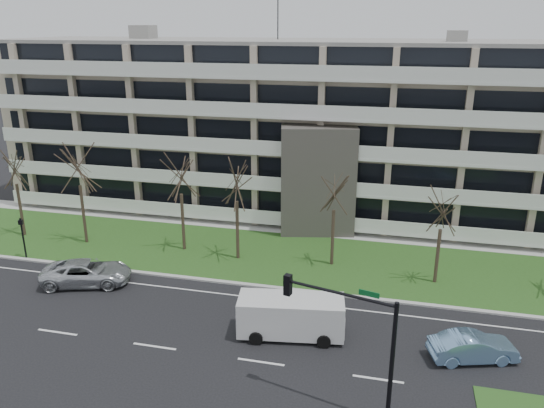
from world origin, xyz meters
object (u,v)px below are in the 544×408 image
(silver_pickup, at_px, (87,273))
(white_van, at_px, (292,314))
(traffic_signal, at_px, (354,333))
(pedestrian_signal, at_px, (22,233))
(blue_sedan, at_px, (473,347))

(silver_pickup, distance_m, white_van, 14.98)
(traffic_signal, distance_m, pedestrian_signal, 27.46)
(silver_pickup, xyz_separation_m, blue_sedan, (24.29, -2.96, -0.07))
(blue_sedan, relative_size, white_van, 0.73)
(silver_pickup, relative_size, blue_sedan, 1.30)
(silver_pickup, distance_m, blue_sedan, 24.47)
(white_van, xyz_separation_m, traffic_signal, (3.77, -5.32, 2.62))
(silver_pickup, relative_size, pedestrian_signal, 1.82)
(silver_pickup, bearing_deg, white_van, -117.97)
(traffic_signal, bearing_deg, silver_pickup, 170.27)
(silver_pickup, xyz_separation_m, white_van, (14.69, -2.89, 0.56))
(white_van, distance_m, traffic_signal, 7.02)
(white_van, bearing_deg, traffic_signal, -63.33)
(pedestrian_signal, bearing_deg, blue_sedan, -27.50)
(white_van, bearing_deg, silver_pickup, 160.22)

